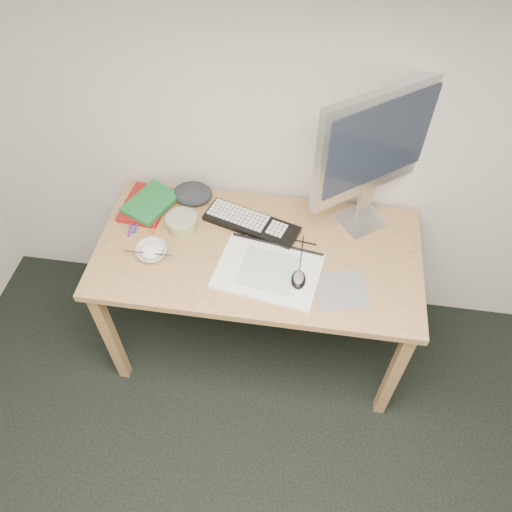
{
  "coord_description": "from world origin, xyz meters",
  "views": [
    {
      "loc": [
        -0.07,
        0.05,
        2.39
      ],
      "look_at": [
        -0.26,
        1.33,
        0.83
      ],
      "focal_mm": 35.0,
      "sensor_mm": 36.0,
      "label": 1
    }
  ],
  "objects": [
    {
      "name": "desk",
      "position": [
        -0.27,
        1.43,
        0.67
      ],
      "size": [
        1.4,
        0.7,
        0.75
      ],
      "color": "tan",
      "rests_on": "ground"
    },
    {
      "name": "mousepad",
      "position": [
        0.09,
        1.27,
        0.75
      ],
      "size": [
        0.24,
        0.23,
        0.0
      ],
      "primitive_type": "cube",
      "rotation": [
        0.0,
        0.0,
        0.2
      ],
      "color": "slate",
      "rests_on": "desk"
    },
    {
      "name": "sketchpad",
      "position": [
        -0.21,
        1.32,
        0.76
      ],
      "size": [
        0.46,
        0.36,
        0.01
      ],
      "primitive_type": "cube",
      "rotation": [
        0.0,
        0.0,
        -0.15
      ],
      "color": "white",
      "rests_on": "desk"
    },
    {
      "name": "keyboard",
      "position": [
        -0.32,
        1.57,
        0.76
      ],
      "size": [
        0.45,
        0.26,
        0.03
      ],
      "primitive_type": "cube",
      "rotation": [
        0.0,
        0.0,
        -0.31
      ],
      "color": "black",
      "rests_on": "desk"
    },
    {
      "name": "monitor",
      "position": [
        0.17,
        1.67,
        1.17
      ],
      "size": [
        0.48,
        0.39,
        0.67
      ],
      "rotation": [
        0.0,
        0.0,
        0.67
      ],
      "color": "silver",
      "rests_on": "desk"
    },
    {
      "name": "mouse",
      "position": [
        -0.08,
        1.28,
        0.78
      ],
      "size": [
        0.06,
        0.1,
        0.03
      ],
      "primitive_type": "ellipsoid",
      "rotation": [
        0.0,
        0.0,
        0.04
      ],
      "color": "black",
      "rests_on": "sketchpad"
    },
    {
      "name": "rice_bowl",
      "position": [
        -0.71,
        1.34,
        0.77
      ],
      "size": [
        0.17,
        0.17,
        0.04
      ],
      "primitive_type": "imported",
      "rotation": [
        0.0,
        0.0,
        -0.27
      ],
      "color": "silver",
      "rests_on": "desk"
    },
    {
      "name": "chopsticks",
      "position": [
        -0.72,
        1.31,
        0.79
      ],
      "size": [
        0.21,
        0.02,
        0.02
      ],
      "primitive_type": "cylinder",
      "rotation": [
        0.0,
        1.57,
        0.02
      ],
      "color": "#A8A8AA",
      "rests_on": "rice_bowl"
    },
    {
      "name": "fruit_tub",
      "position": [
        -0.62,
        1.51,
        0.78
      ],
      "size": [
        0.17,
        0.17,
        0.07
      ],
      "primitive_type": "cylinder",
      "rotation": [
        0.0,
        0.0,
        0.24
      ],
      "color": "#E0DE4F",
      "rests_on": "desk"
    },
    {
      "name": "book_red",
      "position": [
        -0.82,
        1.62,
        0.76
      ],
      "size": [
        0.21,
        0.27,
        0.03
      ],
      "primitive_type": "cube",
      "rotation": [
        0.0,
        0.0,
        -0.08
      ],
      "color": "maroon",
      "rests_on": "desk"
    },
    {
      "name": "book_green",
      "position": [
        -0.79,
        1.61,
        0.79
      ],
      "size": [
        0.26,
        0.29,
        0.02
      ],
      "primitive_type": "cube",
      "rotation": [
        0.0,
        0.0,
        -0.44
      ],
      "color": "#1B6F31",
      "rests_on": "book_red"
    },
    {
      "name": "cloth_lump",
      "position": [
        -0.62,
        1.7,
        0.78
      ],
      "size": [
        0.17,
        0.15,
        0.06
      ],
      "primitive_type": "ellipsoid",
      "rotation": [
        0.0,
        0.0,
        0.16
      ],
      "color": "#26292E",
      "rests_on": "desk"
    },
    {
      "name": "pencil_pink",
      "position": [
        -0.29,
        1.46,
        0.75
      ],
      "size": [
        0.18,
        0.02,
        0.01
      ],
      "primitive_type": "cylinder",
      "rotation": [
        0.0,
        1.57,
        0.09
      ],
      "color": "#DD6E81",
      "rests_on": "desk"
    },
    {
      "name": "pencil_tan",
      "position": [
        -0.25,
        1.47,
        0.75
      ],
      "size": [
        0.16,
        0.07,
        0.01
      ],
      "primitive_type": "cylinder",
      "rotation": [
        0.0,
        1.57,
        -0.38
      ],
      "color": "tan",
      "rests_on": "desk"
    },
    {
      "name": "pencil_black",
      "position": [
        -0.11,
        1.51,
        0.75
      ],
      "size": [
        0.18,
        0.03,
        0.01
      ],
      "primitive_type": "cylinder",
      "rotation": [
        0.0,
        1.57,
        -0.14
      ],
      "color": "black",
      "rests_on": "desk"
    },
    {
      "name": "marker_blue",
      "position": [
        -0.83,
        1.51,
        0.76
      ],
      "size": [
        0.02,
        0.14,
        0.01
      ],
      "primitive_type": "cylinder",
      "rotation": [
        0.0,
        1.57,
        1.59
      ],
      "color": "#1F3DAA",
      "rests_on": "desk"
    },
    {
      "name": "marker_orange",
      "position": [
        -0.76,
        1.52,
        0.76
      ],
      "size": [
        0.04,
        0.14,
        0.01
      ],
      "primitive_type": "cylinder",
      "rotation": [
        0.0,
        1.57,
        1.75
      ],
      "color": "#C34E17",
      "rests_on": "desk"
    },
    {
      "name": "marker_purple",
      "position": [
        -0.86,
        1.49,
        0.76
      ],
      "size": [
        0.03,
        0.13,
        0.01
      ],
      "primitive_type": "cylinder",
      "rotation": [
        0.0,
        1.57,
        1.72
      ],
      "color": "#6E227F",
      "rests_on": "desk"
    }
  ]
}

